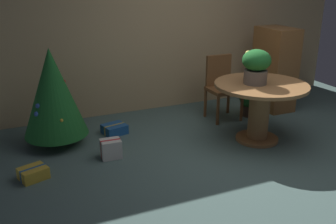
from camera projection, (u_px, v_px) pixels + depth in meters
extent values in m
plane|color=#4C6660|center=(248.00, 159.00, 4.54)|extent=(6.60, 6.60, 0.00)
cube|color=tan|center=(173.00, 25.00, 6.00)|extent=(6.00, 0.10, 2.60)
cylinder|color=#9E6B3D|center=(257.00, 138.00, 5.07)|extent=(0.55, 0.55, 0.04)
cylinder|color=#9E6B3D|center=(259.00, 112.00, 4.94)|extent=(0.26, 0.26, 0.69)
cylinder|color=#9E6B3D|center=(261.00, 85.00, 4.82)|extent=(1.17, 1.17, 0.04)
cylinder|color=#665B51|center=(255.00, 77.00, 4.78)|extent=(0.29, 0.29, 0.17)
ellipsoid|color=#1E6628|center=(257.00, 60.00, 4.71)|extent=(0.35, 0.35, 0.27)
sphere|color=#EAD14C|center=(263.00, 58.00, 4.79)|extent=(0.07, 0.07, 0.07)
sphere|color=#EAD14C|center=(248.00, 54.00, 4.81)|extent=(0.08, 0.08, 0.08)
cylinder|color=brown|center=(242.00, 107.00, 5.66)|extent=(0.04, 0.04, 0.43)
cylinder|color=brown|center=(218.00, 111.00, 5.51)|extent=(0.04, 0.04, 0.43)
cylinder|color=brown|center=(228.00, 100.00, 5.98)|extent=(0.04, 0.04, 0.43)
cylinder|color=brown|center=(205.00, 103.00, 5.83)|extent=(0.04, 0.04, 0.43)
cube|color=brown|center=(224.00, 90.00, 5.66)|extent=(0.45, 0.41, 0.05)
cube|color=brown|center=(218.00, 70.00, 5.73)|extent=(0.40, 0.05, 0.46)
cylinder|color=brown|center=(58.00, 139.00, 4.93)|extent=(0.10, 0.10, 0.14)
cone|color=#1E6628|center=(53.00, 92.00, 4.72)|extent=(0.79, 0.79, 1.10)
sphere|color=red|center=(63.00, 82.00, 4.75)|extent=(0.06, 0.06, 0.06)
sphere|color=#2D51A8|center=(37.00, 114.00, 4.58)|extent=(0.06, 0.06, 0.06)
sphere|color=#2D51A8|center=(38.00, 106.00, 4.58)|extent=(0.06, 0.06, 0.06)
sphere|color=red|center=(74.00, 110.00, 4.80)|extent=(0.04, 0.04, 0.04)
sphere|color=silver|center=(75.00, 107.00, 4.94)|extent=(0.05, 0.05, 0.05)
sphere|color=gold|center=(62.00, 120.00, 4.58)|extent=(0.04, 0.04, 0.04)
cube|color=gold|center=(33.00, 173.00, 4.09)|extent=(0.34, 0.31, 0.13)
cube|color=#1E569E|center=(33.00, 173.00, 4.09)|extent=(0.27, 0.12, 0.13)
cube|color=silver|center=(111.00, 149.00, 4.55)|extent=(0.24, 0.20, 0.22)
cube|color=red|center=(111.00, 149.00, 4.55)|extent=(0.24, 0.04, 0.22)
cube|color=#1E569E|center=(115.00, 129.00, 5.26)|extent=(0.35, 0.32, 0.12)
cube|color=gold|center=(115.00, 129.00, 5.26)|extent=(0.30, 0.10, 0.13)
cube|color=brown|center=(275.00, 69.00, 6.08)|extent=(0.42, 0.66, 1.29)
sphere|color=#B29338|center=(263.00, 66.00, 5.97)|extent=(0.04, 0.04, 0.04)
cylinder|color=#4C382D|center=(249.00, 110.00, 5.92)|extent=(0.23, 0.23, 0.17)
sphere|color=#287533|center=(250.00, 97.00, 5.84)|extent=(0.33, 0.33, 0.33)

